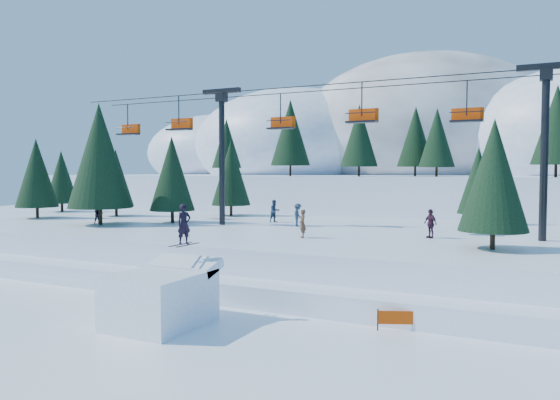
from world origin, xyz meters
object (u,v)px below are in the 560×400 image
at_px(jump_kicker, 162,296).
at_px(banner_near, 412,318).
at_px(chairlift, 348,131).
at_px(banner_far, 498,319).

height_order(jump_kicker, banner_near, jump_kicker).
bearing_deg(banner_near, jump_kicker, -159.03).
bearing_deg(chairlift, banner_far, -47.99).
bearing_deg(banner_far, jump_kicker, -158.52).
relative_size(jump_kicker, chairlift, 0.11).
bearing_deg(banner_far, chairlift, 132.01).
height_order(jump_kicker, chairlift, chairlift).
distance_m(jump_kicker, banner_far, 14.00).
distance_m(jump_kicker, banner_near, 10.53).
bearing_deg(jump_kicker, banner_far, 21.48).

